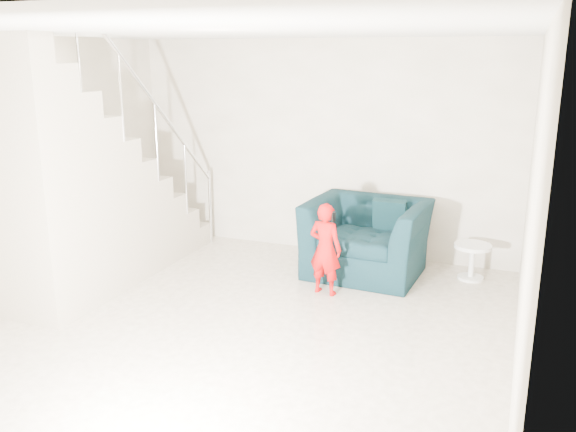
% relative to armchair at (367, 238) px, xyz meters
% --- Properties ---
extents(floor, '(5.50, 5.50, 0.00)m').
position_rel_armchair_xyz_m(floor, '(-0.79, -2.08, -0.43)').
color(floor, gray).
rests_on(floor, ground).
extents(ceiling, '(5.50, 5.50, 0.00)m').
position_rel_armchair_xyz_m(ceiling, '(-0.79, -2.08, 2.27)').
color(ceiling, silver).
rests_on(ceiling, back_wall).
extents(back_wall, '(5.00, 0.00, 5.00)m').
position_rel_armchair_xyz_m(back_wall, '(-0.79, 0.67, 0.92)').
color(back_wall, '#A29884').
rests_on(back_wall, floor).
extents(left_wall, '(0.00, 5.50, 5.50)m').
position_rel_armchair_xyz_m(left_wall, '(-3.29, -2.08, 0.92)').
color(left_wall, '#A29884').
rests_on(left_wall, floor).
extents(right_wall, '(0.00, 5.50, 5.50)m').
position_rel_armchair_xyz_m(right_wall, '(1.71, -2.08, 0.92)').
color(right_wall, '#A29884').
rests_on(right_wall, floor).
extents(armchair, '(1.39, 1.24, 0.86)m').
position_rel_armchair_xyz_m(armchair, '(0.00, 0.00, 0.00)').
color(armchair, black).
rests_on(armchair, floor).
extents(toddler, '(0.40, 0.30, 1.00)m').
position_rel_armchair_xyz_m(toddler, '(-0.25, -0.79, 0.07)').
color(toddler, '#AD0505').
rests_on(toddler, floor).
extents(side_table, '(0.42, 0.42, 0.42)m').
position_rel_armchair_xyz_m(side_table, '(1.18, 0.23, -0.15)').
color(side_table, silver).
rests_on(side_table, floor).
extents(staircase, '(1.02, 3.03, 3.62)m').
position_rel_armchair_xyz_m(staircase, '(-2.79, -1.53, 0.52)').
color(staircase, '#ADA089').
rests_on(staircase, floor).
extents(cushion, '(0.39, 0.19, 0.39)m').
position_rel_armchair_xyz_m(cushion, '(0.21, 0.23, 0.24)').
color(cushion, black).
rests_on(cushion, armchair).
extents(throw, '(0.05, 0.50, 0.56)m').
position_rel_armchair_xyz_m(throw, '(-0.60, 0.03, 0.11)').
color(throw, black).
rests_on(throw, armchair).
extents(phone, '(0.03, 0.05, 0.10)m').
position_rel_armchair_xyz_m(phone, '(-0.15, -0.83, 0.44)').
color(phone, black).
rests_on(phone, toddler).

